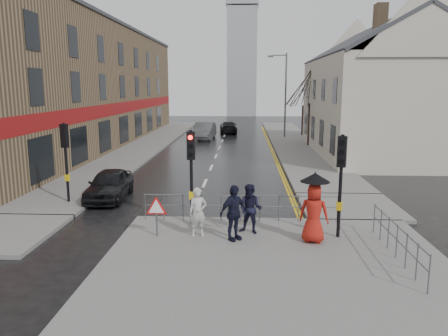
# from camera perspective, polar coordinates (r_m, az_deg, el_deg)

# --- Properties ---
(ground) EXTENTS (120.00, 120.00, 0.00)m
(ground) POSITION_cam_1_polar(r_m,az_deg,el_deg) (15.91, -5.00, -7.89)
(ground) COLOR black
(ground) RESTS_ON ground
(near_pavement) EXTENTS (10.00, 9.00, 0.14)m
(near_pavement) POSITION_cam_1_polar(r_m,az_deg,el_deg) (12.51, 6.86, -12.87)
(near_pavement) COLOR #605E5B
(near_pavement) RESTS_ON ground
(left_pavement) EXTENTS (4.00, 44.00, 0.14)m
(left_pavement) POSITION_cam_1_polar(r_m,az_deg,el_deg) (39.22, -9.96, 3.19)
(left_pavement) COLOR #605E5B
(left_pavement) RESTS_ON ground
(right_pavement) EXTENTS (4.00, 40.00, 0.14)m
(right_pavement) POSITION_cam_1_polar(r_m,az_deg,el_deg) (40.49, 8.98, 3.45)
(right_pavement) COLOR #605E5B
(right_pavement) RESTS_ON ground
(pavement_bridge_right) EXTENTS (4.00, 4.20, 0.14)m
(pavement_bridge_right) POSITION_cam_1_polar(r_m,az_deg,el_deg) (19.14, 16.02, -4.85)
(pavement_bridge_right) COLOR #605E5B
(pavement_bridge_right) RESTS_ON ground
(building_left_terrace) EXTENTS (8.00, 42.00, 10.00)m
(building_left_terrace) POSITION_cam_1_polar(r_m,az_deg,el_deg) (39.54, -18.44, 10.04)
(building_left_terrace) COLOR brown
(building_left_terrace) RESTS_ON ground
(building_right_cream) EXTENTS (9.00, 16.40, 10.10)m
(building_right_cream) POSITION_cam_1_polar(r_m,az_deg,el_deg) (34.40, 19.76, 9.59)
(building_right_cream) COLOR beige
(building_right_cream) RESTS_ON ground
(church_tower) EXTENTS (5.00, 5.00, 18.00)m
(church_tower) POSITION_cam_1_polar(r_m,az_deg,el_deg) (77.05, 2.35, 13.58)
(church_tower) COLOR #989AA0
(church_tower) RESTS_ON ground
(traffic_signal_near_left) EXTENTS (0.28, 0.27, 3.40)m
(traffic_signal_near_left) POSITION_cam_1_polar(r_m,az_deg,el_deg) (15.47, -4.32, 0.99)
(traffic_signal_near_left) COLOR black
(traffic_signal_near_left) RESTS_ON near_pavement
(traffic_signal_near_right) EXTENTS (0.34, 0.33, 3.40)m
(traffic_signal_near_right) POSITION_cam_1_polar(r_m,az_deg,el_deg) (14.51, 15.06, 0.01)
(traffic_signal_near_right) COLOR black
(traffic_signal_near_right) RESTS_ON near_pavement
(traffic_signal_far_left) EXTENTS (0.34, 0.33, 3.40)m
(traffic_signal_far_left) POSITION_cam_1_polar(r_m,az_deg,el_deg) (19.65, -20.02, 2.43)
(traffic_signal_far_left) COLOR black
(traffic_signal_far_left) RESTS_ON left_pavement
(guard_railing_front) EXTENTS (7.14, 0.04, 1.00)m
(guard_railing_front) POSITION_cam_1_polar(r_m,az_deg,el_deg) (16.10, 2.15, -4.44)
(guard_railing_front) COLOR #595B5E
(guard_railing_front) RESTS_ON near_pavement
(guard_railing_side) EXTENTS (0.04, 4.54, 1.00)m
(guard_railing_side) POSITION_cam_1_polar(r_m,az_deg,el_deg) (13.63, 21.70, -8.09)
(guard_railing_side) COLOR #595B5E
(guard_railing_side) RESTS_ON near_pavement
(warning_sign) EXTENTS (0.80, 0.07, 1.35)m
(warning_sign) POSITION_cam_1_polar(r_m,az_deg,el_deg) (14.60, -8.83, -5.41)
(warning_sign) COLOR #595B5E
(warning_sign) RESTS_ON near_pavement
(street_lamp) EXTENTS (1.83, 0.25, 8.00)m
(street_lamp) POSITION_cam_1_polar(r_m,az_deg,el_deg) (43.11, 7.82, 10.09)
(street_lamp) COLOR #595B5E
(street_lamp) RESTS_ON right_pavement
(tree_near) EXTENTS (2.40, 2.40, 6.58)m
(tree_near) POSITION_cam_1_polar(r_m,az_deg,el_deg) (37.34, 11.26, 10.58)
(tree_near) COLOR #32221C
(tree_near) RESTS_ON right_pavement
(tree_far) EXTENTS (2.40, 2.40, 5.64)m
(tree_far) POSITION_cam_1_polar(r_m,az_deg,el_deg) (45.33, 10.37, 9.69)
(tree_far) COLOR #32221C
(tree_far) RESTS_ON right_pavement
(pedestrian_a) EXTENTS (0.65, 0.49, 1.63)m
(pedestrian_a) POSITION_cam_1_polar(r_m,az_deg,el_deg) (14.48, -3.43, -5.78)
(pedestrian_a) COLOR #B6B6B1
(pedestrian_a) RESTS_ON near_pavement
(pedestrian_b) EXTENTS (0.98, 0.87, 1.69)m
(pedestrian_b) POSITION_cam_1_polar(r_m,az_deg,el_deg) (14.75, 3.48, -5.36)
(pedestrian_b) COLOR black
(pedestrian_b) RESTS_ON near_pavement
(pedestrian_with_umbrella) EXTENTS (1.07, 0.96, 2.25)m
(pedestrian_with_umbrella) POSITION_cam_1_polar(r_m,az_deg,el_deg) (14.10, 11.68, -4.92)
(pedestrian_with_umbrella) COLOR #A61C13
(pedestrian_with_umbrella) RESTS_ON near_pavement
(pedestrian_d) EXTENTS (1.10, 1.03, 1.81)m
(pedestrian_d) POSITION_cam_1_polar(r_m,az_deg,el_deg) (14.07, 1.24, -5.87)
(pedestrian_d) COLOR black
(pedestrian_d) RESTS_ON near_pavement
(car_parked) EXTENTS (1.75, 4.03, 1.35)m
(car_parked) POSITION_cam_1_polar(r_m,az_deg,el_deg) (20.37, -14.74, -2.10)
(car_parked) COLOR black
(car_parked) RESTS_ON ground
(car_mid) EXTENTS (2.05, 5.04, 1.63)m
(car_mid) POSITION_cam_1_polar(r_m,az_deg,el_deg) (42.15, -2.60, 4.87)
(car_mid) COLOR #444849
(car_mid) RESTS_ON ground
(car_far) EXTENTS (2.14, 4.56, 1.29)m
(car_far) POSITION_cam_1_polar(r_m,az_deg,el_deg) (47.76, 0.58, 5.35)
(car_far) COLOR black
(car_far) RESTS_ON ground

